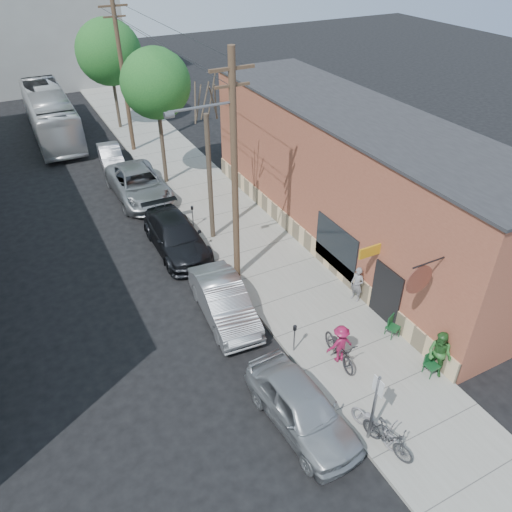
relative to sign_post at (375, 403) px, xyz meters
name	(u,v)px	position (x,y,z in m)	size (l,w,h in m)	color
ground	(230,357)	(-2.35, 5.33, -1.83)	(120.00, 120.00, 0.00)	black
sidewalk	(216,207)	(1.90, 16.33, -1.76)	(4.50, 58.00, 0.15)	gray
cafe_building	(352,179)	(6.64, 10.32, 1.47)	(6.60, 20.20, 6.61)	#954D37
end_cap_building	(13,20)	(-4.35, 47.33, 4.17)	(18.00, 8.00, 12.00)	#979692
sign_post	(375,403)	(0.00, 0.00, 0.00)	(0.07, 0.45, 2.80)	slate
parking_meter_near	(295,334)	(-0.10, 4.40, -0.85)	(0.14, 0.14, 1.24)	slate
parking_meter_far	(192,213)	(-0.10, 14.71, -0.85)	(0.14, 0.14, 1.24)	slate
utility_pole_near	(233,170)	(0.04, 9.76, 3.58)	(3.57, 0.28, 10.00)	#503A28
utility_pole_far	(123,74)	(0.10, 26.66, 3.51)	(1.80, 0.28, 10.00)	#503A28
tree_bare	(210,179)	(0.45, 13.38, 1.54)	(0.24, 0.24, 6.44)	#44392C
tree_leafy_mid	(156,84)	(0.45, 20.66, 4.29)	(3.92, 3.92, 7.95)	#44392C
tree_leafy_far	(109,52)	(0.45, 31.60, 3.87)	(4.69, 4.69, 7.91)	#44392C
patio_chair_a	(393,327)	(3.75, 3.30, -1.24)	(0.50, 0.50, 0.88)	#12421F
patio_chair_b	(432,365)	(3.66, 1.09, -1.24)	(0.50, 0.50, 0.88)	#12421F
patron_grey	(357,284)	(3.85, 5.79, -0.87)	(0.59, 0.39, 1.63)	gray
patron_green	(439,354)	(3.82, 1.05, -0.73)	(0.92, 0.72, 1.90)	#286227
cyclist	(340,344)	(1.13, 3.21, -0.88)	(1.04, 0.60, 1.60)	maroon
cyclist_bike	(340,349)	(1.13, 3.21, -1.13)	(0.73, 2.10, 1.10)	black
parked_bike_a	(388,437)	(0.24, -0.57, -1.12)	(0.53, 1.86, 1.12)	black
parked_bike_b	(375,425)	(0.21, -0.02, -1.18)	(0.67, 1.93, 1.01)	slate
car_0	(302,407)	(-1.55, 1.55, -1.03)	(1.91, 4.74, 1.61)	#A2A6AA
car_1	(224,301)	(-1.55, 7.55, -1.03)	(1.70, 4.87, 1.60)	#999CA0
car_2	(176,236)	(-1.55, 13.25, -1.03)	(2.24, 5.52, 1.60)	black
car_3	(139,185)	(-1.55, 19.57, -0.98)	(2.82, 6.12, 1.70)	#95999C
car_4	(111,156)	(-1.88, 25.07, -1.19)	(1.36, 3.89, 1.28)	#9D9EA4
bus	(50,114)	(-4.38, 32.35, -0.16)	(2.81, 12.02, 3.35)	silver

